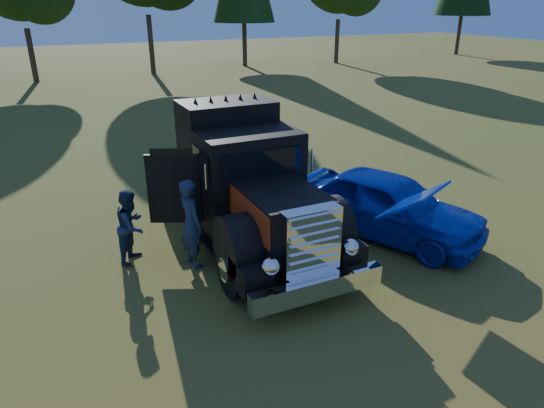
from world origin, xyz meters
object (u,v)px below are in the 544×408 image
Objects in this scene: diamond_t_truck at (242,186)px; spectator_near at (191,223)px; spectator_far at (131,226)px; hotrod_coupe at (388,205)px.

diamond_t_truck reaches higher than spectator_near.
diamond_t_truck is 2.51m from spectator_far.
diamond_t_truck reaches higher than spectator_far.
hotrod_coupe is at bearing -106.51° from spectator_near.
diamond_t_truck is at bearing 157.51° from hotrod_coupe.
spectator_far is at bearing 178.86° from diamond_t_truck.
spectator_near is 1.20× the size of spectator_far.
diamond_t_truck is 1.52× the size of hotrod_coupe.
spectator_near is 1.31m from spectator_far.
hotrod_coupe reaches higher than spectator_near.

